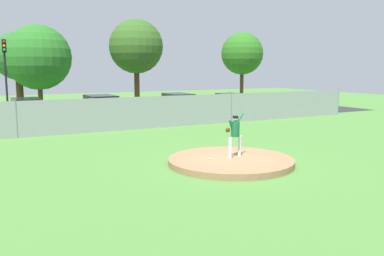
{
  "coord_description": "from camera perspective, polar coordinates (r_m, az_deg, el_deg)",
  "views": [
    {
      "loc": [
        -8.27,
        -12.6,
        3.59
      ],
      "look_at": [
        -0.57,
        2.04,
        1.15
      ],
      "focal_mm": 38.37,
      "sensor_mm": 36.0,
      "label": 1
    }
  ],
  "objects": [
    {
      "name": "ground_plane",
      "position": [
        20.68,
        -3.72,
        -1.64
      ],
      "size": [
        80.0,
        80.0,
        0.0
      ],
      "primitive_type": "plane",
      "color": "#4C8438"
    },
    {
      "name": "asphalt_strip",
      "position": [
        28.57,
        -10.69,
        1.02
      ],
      "size": [
        44.0,
        7.0,
        0.01
      ],
      "primitive_type": "cube",
      "color": "#2B2B2D",
      "rests_on": "ground_plane"
    },
    {
      "name": "pitchers_mound",
      "position": [
        15.47,
        5.4,
        -4.63
      ],
      "size": [
        4.7,
        4.7,
        0.23
      ],
      "primitive_type": "cylinder",
      "color": "#99704C",
      "rests_on": "ground_plane"
    },
    {
      "name": "pitcher_youth",
      "position": [
        15.48,
        5.99,
        -0.52
      ],
      "size": [
        0.81,
        0.35,
        1.66
      ],
      "color": "silver",
      "rests_on": "pitchers_mound"
    },
    {
      "name": "baseball",
      "position": [
        15.15,
        2.53,
        -4.28
      ],
      "size": [
        0.07,
        0.07,
        0.07
      ],
      "primitive_type": "sphere",
      "color": "white",
      "rests_on": "pitchers_mound"
    },
    {
      "name": "chainlink_fence",
      "position": [
        24.21,
        -7.61,
        2.06
      ],
      "size": [
        32.76,
        0.07,
        2.01
      ],
      "color": "gray",
      "rests_on": "ground_plane"
    },
    {
      "name": "parked_car_burgundy",
      "position": [
        30.73,
        -1.92,
        3.19
      ],
      "size": [
        1.92,
        4.78,
        1.7
      ],
      "color": "maroon",
      "rests_on": "ground_plane"
    },
    {
      "name": "parked_car_teal",
      "position": [
        28.63,
        -12.54,
        2.66
      ],
      "size": [
        2.05,
        4.85,
        1.75
      ],
      "color": "#146066",
      "rests_on": "ground_plane"
    },
    {
      "name": "parked_car_white",
      "position": [
        27.56,
        -21.97,
        2.0
      ],
      "size": [
        1.85,
        4.72,
        1.71
      ],
      "color": "silver",
      "rests_on": "ground_plane"
    },
    {
      "name": "parked_car_navy",
      "position": [
        32.85,
        5.55,
        3.39
      ],
      "size": [
        2.05,
        4.34,
        1.57
      ],
      "color": "#161E4C",
      "rests_on": "ground_plane"
    },
    {
      "name": "traffic_light_near",
      "position": [
        31.65,
        -24.53,
        7.89
      ],
      "size": [
        0.28,
        0.46,
        5.53
      ],
      "color": "black",
      "rests_on": "ground_plane"
    },
    {
      "name": "tree_broad_right",
      "position": [
        35.91,
        -23.06,
        9.13
      ],
      "size": [
        3.82,
        3.82,
        6.44
      ],
      "color": "#4C331E",
      "rests_on": "ground_plane"
    },
    {
      "name": "tree_broad_left",
      "position": [
        34.88,
        -20.56,
        9.16
      ],
      "size": [
        5.1,
        5.1,
        6.95
      ],
      "color": "#4C331E",
      "rests_on": "ground_plane"
    },
    {
      "name": "tree_bushy_near",
      "position": [
        36.32,
        -7.77,
        11.12
      ],
      "size": [
        4.64,
        4.64,
        7.73
      ],
      "color": "#4C331E",
      "rests_on": "ground_plane"
    },
    {
      "name": "tree_leaning_west",
      "position": [
        41.99,
        6.99,
        10.21
      ],
      "size": [
        4.2,
        4.2,
        7.1
      ],
      "color": "#4C331E",
      "rests_on": "ground_plane"
    }
  ]
}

